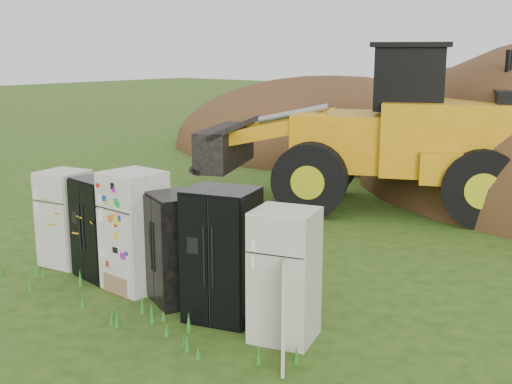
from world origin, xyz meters
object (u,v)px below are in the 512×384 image
Objects in this scene: fridge_leftmost at (66,218)px; fridge_black_side at (102,228)px; fridge_sticker at (135,231)px; wheel_loader at (365,127)px; fridge_open_door at (285,275)px; fridge_dark_mid at (177,248)px; fridge_black_right at (222,255)px.

fridge_black_side is (1.03, -0.00, 0.00)m from fridge_leftmost.
wheel_loader reaches higher than fridge_sticker.
wheel_loader is (0.06, 7.17, 1.01)m from fridge_sticker.
fridge_leftmost is 0.96× the size of fridge_open_door.
wheel_loader reaches higher than fridge_dark_mid.
fridge_sticker is 1.85m from fridge_black_right.
fridge_sticker is (0.85, -0.03, 0.10)m from fridge_black_side.
fridge_black_side is 3.78m from fridge_open_door.
fridge_leftmost is at bearing -129.50° from wheel_loader.
fridge_dark_mid is at bearing 163.14° from fridge_open_door.
fridge_black_side is 0.21× the size of wheel_loader.
wheel_loader is at bearing 92.01° from fridge_sticker.
fridge_open_door is (2.93, -0.01, -0.08)m from fridge_sticker.
fridge_black_right is at bearing -100.35° from wheel_loader.
fridge_black_right is 7.48m from wheel_loader.
wheel_loader is (1.94, 7.15, 1.12)m from fridge_leftmost.
wheel_loader is at bearing 90.20° from fridge_black_side.
fridge_black_right is at bearing 20.64° from fridge_dark_mid.
fridge_sticker reaches higher than fridge_dark_mid.
fridge_open_door is at bearing 22.41° from fridge_dark_mid.
fridge_dark_mid is at bearing -10.43° from fridge_leftmost.
fridge_sticker is at bearing 163.90° from fridge_open_door.
fridge_dark_mid is (0.90, 0.02, -0.12)m from fridge_sticker.
wheel_loader is at bearing 87.52° from fridge_black_right.
fridge_leftmost is 1.01× the size of fridge_dark_mid.
fridge_black_side is at bearing -179.33° from fridge_sticker.
fridge_sticker is (1.88, -0.03, 0.11)m from fridge_leftmost.
fridge_black_right is 1.08m from fridge_open_door.
fridge_sticker is 1.09× the size of fridge_open_door.
fridge_open_door is at bearing -10.80° from fridge_leftmost.
fridge_open_door is (2.03, -0.03, 0.04)m from fridge_dark_mid.
wheel_loader reaches higher than fridge_black_side.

